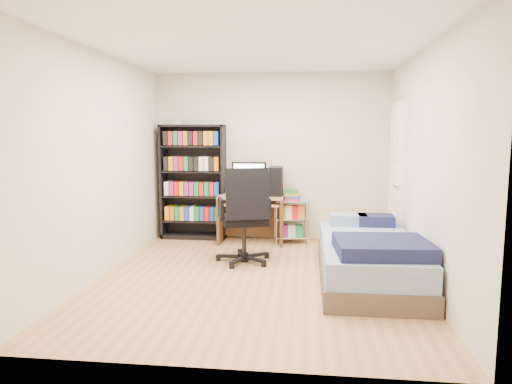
# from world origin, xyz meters

# --- Properties ---
(room) EXTENTS (3.58, 4.08, 2.58)m
(room) POSITION_xyz_m (0.00, 0.00, 1.25)
(room) COLOR tan
(room) RESTS_ON ground
(media_shelf) EXTENTS (0.97, 0.32, 1.80)m
(media_shelf) POSITION_xyz_m (-1.18, 1.84, 0.89)
(media_shelf) COLOR black
(media_shelf) RESTS_ON room
(computer_desk) EXTENTS (0.94, 0.55, 1.18)m
(computer_desk) POSITION_xyz_m (-0.17, 1.68, 0.64)
(computer_desk) COLOR #A37E54
(computer_desk) RESTS_ON room
(office_chair) EXTENTS (0.89, 0.89, 1.20)m
(office_chair) POSITION_xyz_m (-0.22, 0.58, 0.38)
(office_chair) COLOR black
(office_chair) RESTS_ON room
(wire_cart) EXTENTS (0.52, 0.40, 0.78)m
(wire_cart) POSITION_xyz_m (0.32, 1.73, 0.51)
(wire_cart) COLOR silver
(wire_cart) RESTS_ON room
(bed) EXTENTS (1.03, 2.06, 0.59)m
(bed) POSITION_xyz_m (1.22, 0.03, 0.26)
(bed) COLOR brown
(bed) RESTS_ON room
(door) EXTENTS (0.12, 0.80, 2.00)m
(door) POSITION_xyz_m (1.72, 1.35, 1.00)
(door) COLOR white
(door) RESTS_ON room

